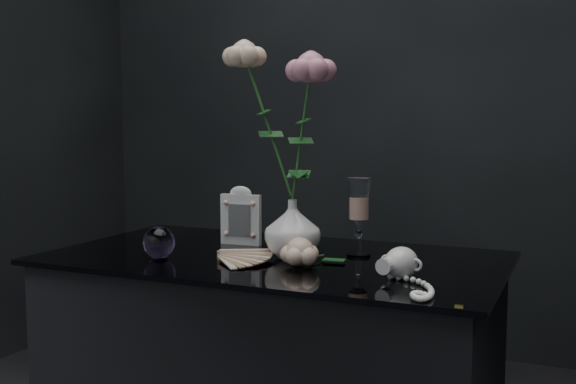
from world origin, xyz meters
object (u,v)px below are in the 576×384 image
at_px(wine_glass, 359,217).
at_px(picture_frame, 241,215).
at_px(loose_rose, 300,252).
at_px(paperweight, 159,242).
at_px(pearl_jar, 401,261).
at_px(vase, 293,229).

bearing_deg(wine_glass, picture_frame, 176.41).
distance_m(wine_glass, loose_rose, 0.19).
distance_m(paperweight, pearl_jar, 0.56).
xyz_separation_m(vase, paperweight, (-0.28, -0.13, -0.03)).
bearing_deg(pearl_jar, paperweight, -165.10).
relative_size(wine_glass, paperweight, 2.49).
bearing_deg(loose_rose, pearl_jar, 18.60).
bearing_deg(vase, loose_rose, -56.59).
bearing_deg(loose_rose, vase, 146.63).
bearing_deg(picture_frame, wine_glass, -7.07).
distance_m(vase, pearl_jar, 0.30).
relative_size(vase, pearl_jar, 0.57).
bearing_deg(vase, pearl_jar, -19.30).
bearing_deg(picture_frame, pearl_jar, -26.63).
bearing_deg(wine_glass, loose_rose, -116.17).
bearing_deg(paperweight, pearl_jar, 3.30).
relative_size(vase, wine_glass, 0.73).
bearing_deg(paperweight, picture_frame, 69.26).
distance_m(vase, loose_rose, 0.10).
bearing_deg(paperweight, vase, 25.20).
relative_size(picture_frame, loose_rose, 0.81).
xyz_separation_m(picture_frame, loose_rose, (0.24, -0.18, -0.04)).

